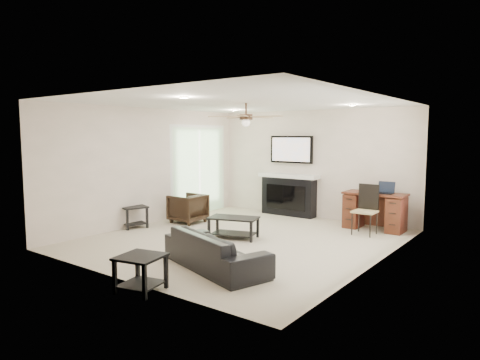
{
  "coord_description": "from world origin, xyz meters",
  "views": [
    {
      "loc": [
        4.6,
        -6.24,
        1.92
      ],
      "look_at": [
        -0.07,
        0.01,
        1.1
      ],
      "focal_mm": 32.0,
      "sensor_mm": 36.0,
      "label": 1
    }
  ],
  "objects_px": {
    "sofa": "(215,250)",
    "armchair": "(188,208)",
    "desk": "(374,211)",
    "coffee_table": "(234,228)",
    "fireplace_unit": "(288,176)"
  },
  "relations": [
    {
      "from": "coffee_table",
      "to": "desk",
      "type": "distance_m",
      "value": 2.96
    },
    {
      "from": "armchair",
      "to": "desk",
      "type": "xyz_separation_m",
      "value": [
        3.55,
        1.75,
        0.06
      ]
    },
    {
      "from": "sofa",
      "to": "coffee_table",
      "type": "bearing_deg",
      "value": -42.76
    },
    {
      "from": "coffee_table",
      "to": "armchair",
      "type": "bearing_deg",
      "value": 144.24
    },
    {
      "from": "desk",
      "to": "armchair",
      "type": "bearing_deg",
      "value": -153.78
    },
    {
      "from": "armchair",
      "to": "coffee_table",
      "type": "height_order",
      "value": "armchair"
    },
    {
      "from": "sofa",
      "to": "armchair",
      "type": "height_order",
      "value": "armchair"
    },
    {
      "from": "sofa",
      "to": "armchair",
      "type": "bearing_deg",
      "value": -21.71
    },
    {
      "from": "sofa",
      "to": "fireplace_unit",
      "type": "bearing_deg",
      "value": -55.57
    },
    {
      "from": "sofa",
      "to": "coffee_table",
      "type": "height_order",
      "value": "sofa"
    },
    {
      "from": "armchair",
      "to": "fireplace_unit",
      "type": "xyz_separation_m",
      "value": [
        1.35,
        2.05,
        0.64
      ]
    },
    {
      "from": "armchair",
      "to": "desk",
      "type": "height_order",
      "value": "desk"
    },
    {
      "from": "fireplace_unit",
      "to": "desk",
      "type": "xyz_separation_m",
      "value": [
        2.2,
        -0.3,
        -0.57
      ]
    },
    {
      "from": "desk",
      "to": "fireplace_unit",
      "type": "bearing_deg",
      "value": 172.18
    },
    {
      "from": "fireplace_unit",
      "to": "desk",
      "type": "bearing_deg",
      "value": -7.82
    }
  ]
}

